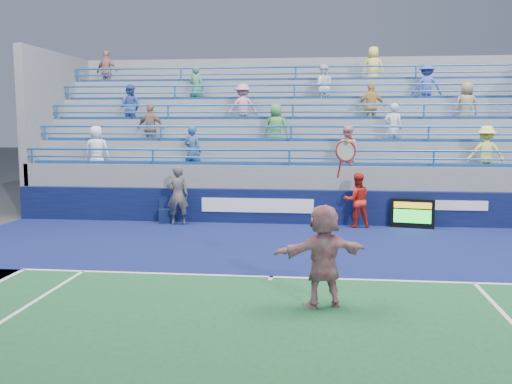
# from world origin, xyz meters

# --- Properties ---
(ground) EXTENTS (120.00, 120.00, 0.00)m
(ground) POSITION_xyz_m (0.00, 0.00, 0.00)
(ground) COLOR #333538
(sponsor_wall) EXTENTS (18.00, 0.32, 1.10)m
(sponsor_wall) POSITION_xyz_m (0.00, 6.50, 0.55)
(sponsor_wall) COLOR #0A0F38
(sponsor_wall) RESTS_ON ground
(bleacher_stand) EXTENTS (18.00, 5.60, 6.13)m
(bleacher_stand) POSITION_xyz_m (0.00, 10.27, 1.55)
(bleacher_stand) COLOR slate
(bleacher_stand) RESTS_ON ground
(serve_speed_board) EXTENTS (1.31, 0.38, 0.91)m
(serve_speed_board) POSITION_xyz_m (3.82, 6.12, 0.46)
(serve_speed_board) COLOR black
(serve_speed_board) RESTS_ON ground
(judge_chair) EXTENTS (0.55, 0.56, 0.80)m
(judge_chair) POSITION_xyz_m (-3.96, 6.21, 0.26)
(judge_chair) COLOR #0C183D
(judge_chair) RESTS_ON ground
(tennis_player) EXTENTS (1.78, 1.13, 2.94)m
(tennis_player) POSITION_xyz_m (1.07, -1.78, 0.92)
(tennis_player) COLOR silver
(tennis_player) RESTS_ON ground
(line_judge) EXTENTS (0.79, 0.63, 1.89)m
(line_judge) POSITION_xyz_m (-3.49, 5.90, 0.95)
(line_judge) COLOR #141738
(line_judge) RESTS_ON ground
(ball_girl) EXTENTS (0.94, 0.79, 1.70)m
(ball_girl) POSITION_xyz_m (2.13, 6.08, 0.85)
(ball_girl) COLOR red
(ball_girl) RESTS_ON ground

